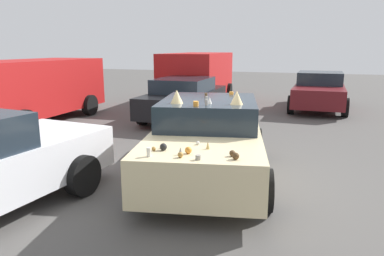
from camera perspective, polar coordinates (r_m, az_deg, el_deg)
The scene contains 6 objects.
ground_plane at distance 6.73m, azimuth 2.43°, elevation -7.68°, with size 60.00×60.00×0.00m, color #514F4C.
art_car_decorated at distance 6.57m, azimuth 2.53°, elevation -1.60°, with size 4.59×2.74×1.64m.
parked_van_near_left at distance 15.64m, azimuth 1.05°, elevation 8.42°, with size 5.39×2.65×2.12m.
parked_van_row_back_far at distance 12.50m, azimuth -24.23°, elevation 5.91°, with size 5.44×2.55×1.97m.
parked_sedan_far_right at distance 14.81m, azimuth 19.53°, elevation 5.60°, with size 4.48×2.09×1.43m.
parked_sedan_near_left at distance 12.07m, azimuth -1.18°, elevation 4.81°, with size 4.53×2.06×1.37m.
Camera 1 is at (-6.06, -1.80, 2.33)m, focal length 33.58 mm.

